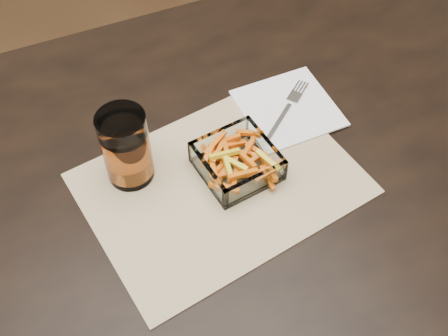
# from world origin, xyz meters

# --- Properties ---
(dining_table) EXTENTS (1.60, 0.90, 0.75)m
(dining_table) POSITION_xyz_m (0.00, 0.00, 0.66)
(dining_table) COLOR black
(dining_table) RESTS_ON ground
(placemat) EXTENTS (0.50, 0.40, 0.00)m
(placemat) POSITION_xyz_m (-0.02, -0.04, 0.75)
(placemat) COLOR tan
(placemat) RESTS_ON dining_table
(glass_bowl) EXTENTS (0.14, 0.14, 0.05)m
(glass_bowl) POSITION_xyz_m (0.02, -0.03, 0.77)
(glass_bowl) COLOR white
(glass_bowl) RESTS_ON placemat
(tumbler) EXTENTS (0.08, 0.08, 0.14)m
(tumbler) POSITION_xyz_m (-0.15, 0.04, 0.82)
(tumbler) COLOR white
(tumbler) RESTS_ON placemat
(napkin) EXTENTS (0.17, 0.17, 0.00)m
(napkin) POSITION_xyz_m (0.17, 0.07, 0.76)
(napkin) COLOR white
(napkin) RESTS_ON placemat
(fork) EXTENTS (0.14, 0.12, 0.00)m
(fork) POSITION_xyz_m (0.17, 0.07, 0.76)
(fork) COLOR silver
(fork) RESTS_ON napkin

